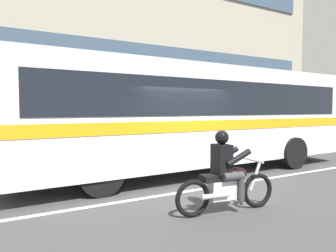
{
  "coord_description": "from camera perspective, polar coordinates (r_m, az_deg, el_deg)",
  "views": [
    {
      "loc": [
        -4.3,
        -6.6,
        1.95
      ],
      "look_at": [
        -0.58,
        -0.11,
        1.55
      ],
      "focal_mm": 32.6,
      "sensor_mm": 36.0,
      "label": 1
    }
  ],
  "objects": [
    {
      "name": "lane_center_stripe",
      "position": [
        7.64,
        5.72,
        -11.72
      ],
      "size": [
        26.6,
        0.14,
        0.01
      ],
      "primitive_type": "cube",
      "color": "silver",
      "rests_on": "ground_plane"
    },
    {
      "name": "ground_plane",
      "position": [
        8.12,
        3.21,
        -10.84
      ],
      "size": [
        60.0,
        60.0,
        0.0
      ],
      "primitive_type": "plane",
      "color": "#3D3D3F"
    },
    {
      "name": "sidewalk_curb",
      "position": [
        12.61,
        -9.59,
        -5.53
      ],
      "size": [
        28.0,
        3.8,
        0.15
      ],
      "primitive_type": "cube",
      "color": "gray",
      "rests_on": "ground_plane"
    },
    {
      "name": "motorcycle_with_rider",
      "position": [
        5.96,
        10.83,
        -9.55
      ],
      "size": [
        2.13,
        0.67,
        1.56
      ],
      "color": "black",
      "rests_on": "ground_plane"
    },
    {
      "name": "fire_hydrant",
      "position": [
        13.79,
        8.7,
        -2.92
      ],
      "size": [
        0.22,
        0.3,
        0.75
      ],
      "color": "red",
      "rests_on": "sidewalk_curb"
    },
    {
      "name": "transit_bus",
      "position": [
        9.56,
        5.5,
        2.65
      ],
      "size": [
        11.23,
        2.87,
        3.22
      ],
      "color": "silver",
      "rests_on": "ground_plane"
    },
    {
      "name": "office_building_facade",
      "position": [
        15.29,
        -12.97,
        19.8
      ],
      "size": [
        28.0,
        0.89,
        12.73
      ],
      "color": "gray",
      "rests_on": "ground_plane"
    }
  ]
}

